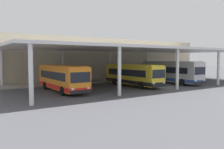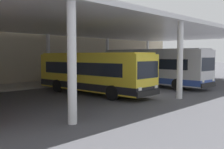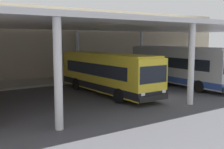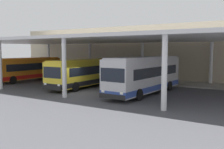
{
  "view_description": "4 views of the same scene",
  "coord_description": "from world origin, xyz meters",
  "views": [
    {
      "loc": [
        -23.59,
        -22.57,
        4.03
      ],
      "look_at": [
        -4.92,
        5.42,
        1.66
      ],
      "focal_mm": 36.94,
      "sensor_mm": 36.0,
      "label": 1
    },
    {
      "loc": [
        -16.26,
        -11.48,
        2.96
      ],
      "look_at": [
        0.1,
        3.97,
        1.34
      ],
      "focal_mm": 42.32,
      "sensor_mm": 36.0,
      "label": 2
    },
    {
      "loc": [
        -14.42,
        -14.57,
        4.25
      ],
      "look_at": [
        -1.39,
        4.61,
        1.33
      ],
      "focal_mm": 44.91,
      "sensor_mm": 36.0,
      "label": 3
    },
    {
      "loc": [
        15.46,
        -19.21,
        4.18
      ],
      "look_at": [
        0.16,
        5.18,
        1.45
      ],
      "focal_mm": 40.78,
      "sensor_mm": 36.0,
      "label": 4
    }
  ],
  "objects": [
    {
      "name": "ground_plane",
      "position": [
        0.0,
        0.0,
        0.0
      ],
      "size": [
        200.0,
        200.0,
        0.0
      ],
      "primitive_type": "plane",
      "color": "#47474C"
    },
    {
      "name": "platform_kerb",
      "position": [
        0.0,
        11.75,
        0.09
      ],
      "size": [
        42.0,
        4.5,
        0.18
      ],
      "primitive_type": "cube",
      "color": "#A39E93",
      "rests_on": "ground"
    },
    {
      "name": "station_building_facade",
      "position": [
        0.0,
        15.0,
        3.9
      ],
      "size": [
        48.0,
        1.6,
        7.8
      ],
      "primitive_type": "cube",
      "color": "#C1B293",
      "rests_on": "ground"
    },
    {
      "name": "canopy_shelter",
      "position": [
        0.0,
        5.5,
        5.29
      ],
      "size": [
        40.0,
        17.0,
        5.55
      ],
      "color": "silver",
      "rests_on": "ground"
    },
    {
      "name": "bus_nearest_bay",
      "position": [
        -13.1,
        4.2,
        1.66
      ],
      "size": [
        2.75,
        10.54,
        3.17
      ],
      "color": "orange",
      "rests_on": "ground"
    },
    {
      "name": "bus_second_bay",
      "position": [
        -2.51,
        3.6,
        1.66
      ],
      "size": [
        2.83,
        10.56,
        3.17
      ],
      "color": "yellow",
      "rests_on": "ground"
    },
    {
      "name": "bus_middle_bay",
      "position": [
        5.19,
        3.22,
        1.84
      ],
      "size": [
        3.09,
        11.44,
        3.57
      ],
      "color": "#B7B7BC",
      "rests_on": "ground"
    },
    {
      "name": "bench_waiting",
      "position": [
        -0.31,
        11.82,
        0.66
      ],
      "size": [
        1.8,
        0.45,
        0.92
      ],
      "color": "#383D47",
      "rests_on": "platform_kerb"
    }
  ]
}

